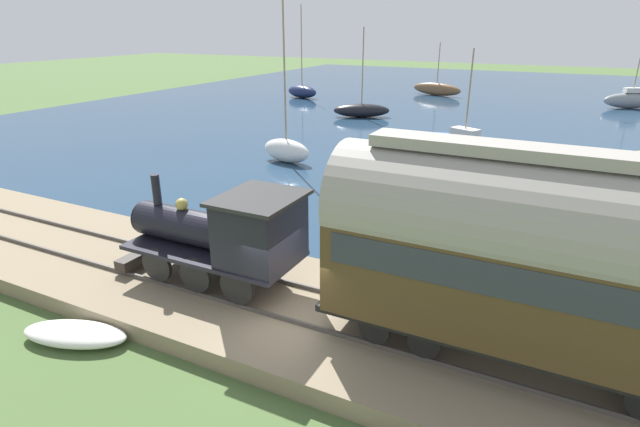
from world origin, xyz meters
The scene contains 15 objects.
ground_plane centered at (0.00, 0.00, 0.00)m, with size 200.00×200.00×0.00m, color #476033.
harbor_water centered at (43.74, 0.00, 0.00)m, with size 80.00×80.00×0.01m.
rail_embankment centered at (0.68, 0.00, 0.25)m, with size 5.52×56.00×0.63m.
steam_locomotive centered at (0.68, 2.48, 2.21)m, with size 2.29×5.68×2.92m.
passenger_coach centered at (0.68, -5.53, 3.23)m, with size 2.62×9.41×4.81m.
sailboat_blue centered at (23.06, 0.42, 0.53)m, with size 3.88×5.95×6.23m.
sailboat_navy centered at (39.30, 21.26, 0.72)m, with size 2.51×4.19×9.47m.
sailboat_brown centered at (47.91, 8.62, 0.71)m, with size 2.86×6.15×5.69m.
sailboat_white centered at (15.02, 9.03, 0.76)m, with size 1.60×3.35×9.26m.
sailboat_black centered at (30.99, 10.84, 0.61)m, with size 3.44×5.04×7.39m.
sailboat_gray centered at (47.15, -10.37, 0.83)m, with size 3.31×5.21×8.81m.
rowboat_off_pier centered at (12.10, -4.18, 0.28)m, with size 2.25×2.43×0.53m.
rowboat_far_out centered at (5.21, 0.13, 0.17)m, with size 2.22×1.78×0.33m.
rowboat_near_shore centered at (10.95, -7.62, 0.22)m, with size 2.57×2.50×0.43m.
beached_dinghy centered at (-2.72, 4.90, 0.22)m, with size 1.88×3.00×0.44m.
Camera 1 is at (-9.54, -5.54, 7.63)m, focal length 28.00 mm.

